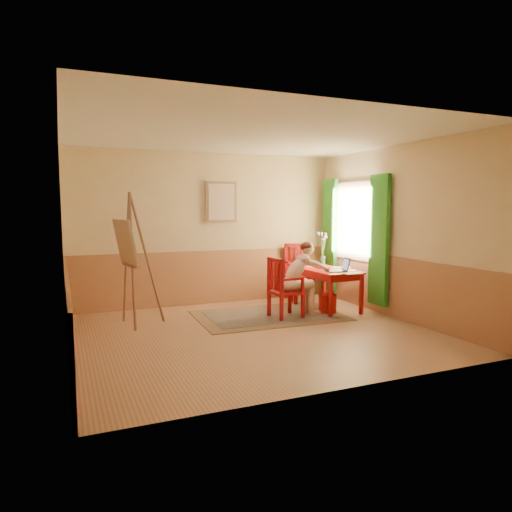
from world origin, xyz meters
name	(u,v)px	position (x,y,z in m)	size (l,w,h in m)	color
room	(255,236)	(0.00, 0.00, 1.40)	(5.04, 4.54, 2.84)	#B17C5A
wainscot	(235,290)	(0.00, 0.80, 0.50)	(5.00, 4.50, 1.00)	#B07048
window	(353,232)	(2.42, 1.10, 1.35)	(0.12, 2.01, 2.20)	white
wall_portrait	(221,202)	(0.25, 2.20, 1.90)	(0.60, 0.05, 0.76)	#936F57
rug	(269,315)	(0.62, 0.87, 0.01)	(2.47, 1.70, 0.02)	#8C7251
table	(327,274)	(1.76, 0.90, 0.63)	(0.78, 1.23, 0.72)	#B71314
chair_left	(283,288)	(0.76, 0.63, 0.50)	(0.50, 0.48, 0.99)	#B71314
chair_back	(298,272)	(1.73, 1.92, 0.54)	(0.58, 0.59, 1.09)	#B71314
figure	(299,275)	(1.08, 0.67, 0.68)	(0.93, 0.44, 1.24)	beige
laptop	(339,269)	(1.79, 0.58, 0.77)	(0.40, 0.28, 0.23)	#1E2338
papers	(339,269)	(1.94, 0.81, 0.72)	(0.71, 1.24, 0.00)	white
vase	(322,250)	(2.00, 1.47, 1.01)	(0.27, 0.31, 0.63)	#3F724C
wastebasket	(327,304)	(1.63, 0.67, 0.16)	(0.30, 0.30, 0.32)	red
easel	(128,247)	(-1.60, 1.12, 1.20)	(0.73, 0.91, 2.04)	brown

